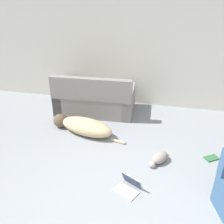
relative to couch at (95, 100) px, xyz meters
The scene contains 7 objects.
ground_plane 3.00m from the couch, 69.82° to the right, with size 20.00×20.00×0.00m, color gray.
wall_back 1.58m from the couch, 32.11° to the left, with size 7.99×0.06×2.61m.
couch is the anchor object (origin of this frame).
dog 0.93m from the couch, 89.17° to the right, with size 1.55×0.68×0.32m.
cat 2.14m from the couch, 45.36° to the right, with size 0.36×0.46×0.17m.
laptop_open 2.47m from the couch, 63.16° to the right, with size 0.43×0.41×0.21m.
book_green 2.68m from the couch, 27.70° to the right, with size 0.26×0.24×0.02m.
Camera 1 is at (0.40, -2.03, 2.65)m, focal length 40.00 mm.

